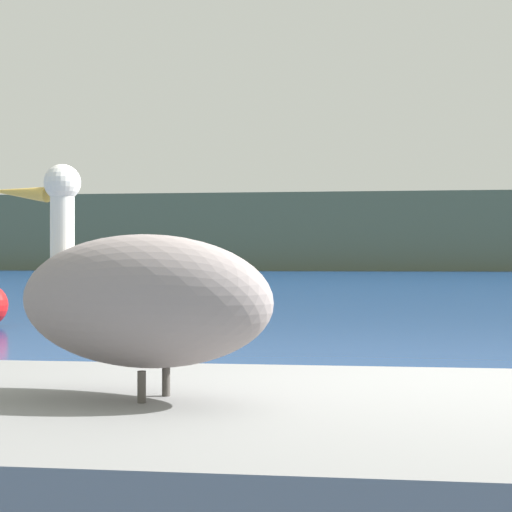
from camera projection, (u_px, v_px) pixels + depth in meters
The scene contains 3 objects.
hillside_backdrop at pixel (376, 233), 82.25m from camera, with size 140.00×11.26×7.15m, color #5B664C.
pier_dock at pixel (142, 506), 3.08m from camera, with size 3.32×2.04×0.77m, color gray.
pelican at pixel (140, 298), 3.08m from camera, with size 1.25×0.75×0.85m.
Camera 1 is at (-0.55, -3.87, 1.28)m, focal length 60.45 mm.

